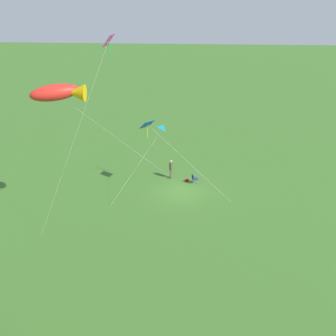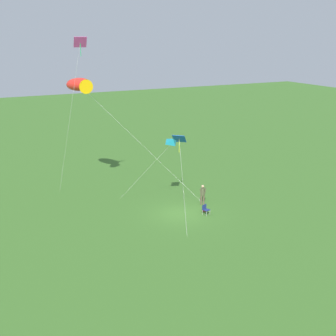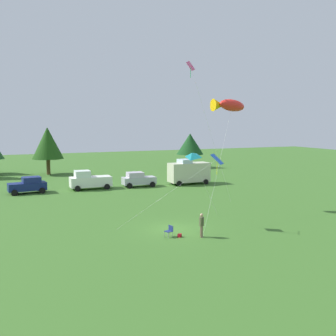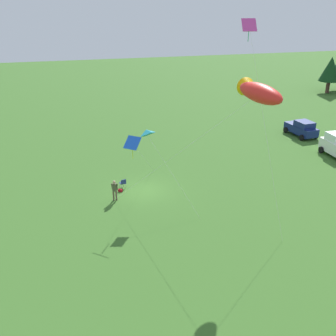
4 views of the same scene
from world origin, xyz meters
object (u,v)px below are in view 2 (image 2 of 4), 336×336
(kite_diamond_blue, at_px, (179,141))
(person_kite_flyer, at_px, (203,193))
(folding_chair, at_px, (205,209))
(kite_diamond_rainbow, at_px, (79,49))
(kite_delta_teal, at_px, (173,141))
(kite_large_fish, at_px, (80,85))
(backpack_on_grass, at_px, (205,210))

(kite_diamond_blue, bearing_deg, person_kite_flyer, -144.11)
(folding_chair, distance_m, kite_diamond_rainbow, 15.83)
(folding_chair, xyz_separation_m, kite_delta_teal, (2.56, 1.62, 5.20))
(kite_large_fish, xyz_separation_m, kite_diamond_rainbow, (-3.44, 0.92, 3.08))
(person_kite_flyer, bearing_deg, kite_diamond_blue, -129.75)
(kite_large_fish, height_order, kite_diamond_blue, kite_large_fish)
(kite_large_fish, distance_m, kite_delta_teal, 9.49)
(person_kite_flyer, height_order, backpack_on_grass, person_kite_flyer)
(person_kite_flyer, xyz_separation_m, folding_chair, (-2.08, 0.97, -0.53))
(kite_delta_teal, height_order, kite_diamond_blue, kite_delta_teal)
(backpack_on_grass, distance_m, kite_diamond_rainbow, 16.09)
(folding_chair, distance_m, backpack_on_grass, 0.82)
(backpack_on_grass, distance_m, kite_diamond_blue, 6.19)
(backpack_on_grass, bearing_deg, kite_diamond_rainbow, 59.04)
(kite_large_fish, bearing_deg, kite_diamond_rainbow, 165.00)
(folding_chair, relative_size, kite_delta_teal, 0.14)
(backpack_on_grass, relative_size, kite_delta_teal, 0.05)
(folding_chair, xyz_separation_m, kite_large_fish, (9.11, 7.10, 9.33))
(backpack_on_grass, bearing_deg, kite_delta_teal, 45.52)
(kite_large_fish, distance_m, kite_diamond_rainbow, 4.71)
(kite_large_fish, height_order, kite_diamond_rainbow, kite_diamond_rainbow)
(backpack_on_grass, relative_size, kite_large_fish, 0.03)
(folding_chair, distance_m, kite_large_fish, 14.85)
(kite_large_fish, xyz_separation_m, kite_diamond_blue, (-5.22, -6.78, -4.48))
(backpack_on_grass, height_order, kite_delta_teal, kite_delta_teal)
(person_kite_flyer, bearing_deg, backpack_on_grass, -9.69)
(kite_large_fish, xyz_separation_m, kite_delta_teal, (-6.54, -5.49, -4.14))
(folding_chair, relative_size, kite_large_fish, 0.08)
(person_kite_flyer, xyz_separation_m, kite_diamond_rainbow, (3.58, 9.00, 11.88))
(person_kite_flyer, bearing_deg, kite_delta_teal, -86.15)
(folding_chair, relative_size, kite_diamond_rainbow, 0.06)
(kite_large_fish, relative_size, kite_diamond_rainbow, 0.76)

